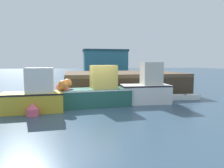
% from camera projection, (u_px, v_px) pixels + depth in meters
% --- Properties ---
extents(ground, '(120.00, 160.00, 0.10)m').
position_uv_depth(ground, '(97.00, 111.00, 10.98)').
color(ground, '#334C60').
extents(pier, '(9.17, 6.67, 1.70)m').
position_uv_depth(pier, '(123.00, 76.00, 16.78)').
color(pier, brown).
rests_on(pier, ground).
extents(fishing_boat_near_left, '(3.12, 1.45, 2.24)m').
position_uv_depth(fishing_boat_near_left, '(35.00, 95.00, 10.45)').
color(fishing_boat_near_left, gold).
rests_on(fishing_boat_near_left, ground).
extents(fishing_boat_near_right, '(4.28, 1.89, 2.35)m').
position_uv_depth(fishing_boat_near_right, '(95.00, 91.00, 11.83)').
color(fishing_boat_near_right, '#23564C').
rests_on(fishing_boat_near_right, ground).
extents(fishing_boat_mid, '(3.06, 1.64, 2.52)m').
position_uv_depth(fishing_boat_mid, '(147.00, 88.00, 12.74)').
color(fishing_boat_mid, silver).
rests_on(fishing_boat_mid, ground).
extents(rowboat, '(2.02, 0.82, 0.38)m').
position_uv_depth(rowboat, '(184.00, 97.00, 14.05)').
color(rowboat, white).
rests_on(rowboat, ground).
extents(warehouse, '(10.43, 4.54, 5.55)m').
position_uv_depth(warehouse, '(105.00, 61.00, 48.78)').
color(warehouse, '#2D6B7A').
rests_on(warehouse, ground).
extents(mooring_buoy_foreground, '(0.59, 0.59, 0.64)m').
position_uv_depth(mooring_buoy_foreground, '(33.00, 110.00, 9.68)').
color(mooring_buoy_foreground, '#EA5B70').
rests_on(mooring_buoy_foreground, ground).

